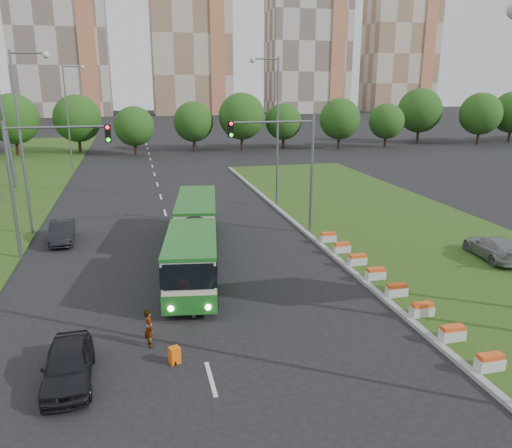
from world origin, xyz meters
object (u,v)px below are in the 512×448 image
object	(u,v)px
car_left_far	(62,232)
pedestrian	(149,328)
traffic_mast_left	(40,168)
articulated_bus	(193,236)
car_left_near	(68,365)
shopping_trolley	(175,355)
traffic_mast_median	(289,156)
car_median	(494,248)

from	to	relation	value
car_left_far	pedestrian	distance (m)	15.82
traffic_mast_left	articulated_bus	distance (m)	9.52
traffic_mast_left	articulated_bus	size ratio (longest dim) A/B	0.52
car_left_near	traffic_mast_left	bearing A→B (deg)	99.03
articulated_bus	traffic_mast_left	bearing A→B (deg)	169.49
car_left_near	shopping_trolley	bearing A→B (deg)	4.26
traffic_mast_median	pedestrian	xyz separation A→B (m)	(-9.75, -13.17, -4.57)
traffic_mast_left	car_left_near	world-z (taller)	traffic_mast_left
car_left_near	shopping_trolley	size ratio (longest dim) A/B	6.22
articulated_bus	car_left_near	xyz separation A→B (m)	(-5.64, -11.13, -0.88)
articulated_bus	pedestrian	bearing A→B (deg)	-98.16
traffic_mast_median	car_left_far	bearing A→B (deg)	172.91
articulated_bus	shopping_trolley	bearing A→B (deg)	-91.63
pedestrian	shopping_trolley	size ratio (longest dim) A/B	2.42
car_left_far	traffic_mast_median	bearing A→B (deg)	-10.30
pedestrian	shopping_trolley	xyz separation A→B (m)	(0.84, -1.50, -0.46)
articulated_bus	shopping_trolley	world-z (taller)	articulated_bus
car_left_near	car_left_far	world-z (taller)	car_left_near
traffic_mast_left	car_left_far	bearing A→B (deg)	82.27
pedestrian	articulated_bus	bearing A→B (deg)	-28.02
car_left_far	shopping_trolley	xyz separation A→B (m)	(5.86, -16.50, -0.36)
shopping_trolley	car_left_far	bearing A→B (deg)	89.57
traffic_mast_left	pedestrian	size ratio (longest dim) A/B	5.14
pedestrian	car_median	bearing A→B (deg)	-86.08
traffic_mast_median	car_median	world-z (taller)	traffic_mast_median
car_left_far	pedestrian	world-z (taller)	pedestrian
traffic_mast_median	traffic_mast_left	size ratio (longest dim) A/B	1.00
traffic_mast_median	car_left_far	world-z (taller)	traffic_mast_median
car_left_near	traffic_mast_median	bearing A→B (deg)	48.65
traffic_mast_median	shopping_trolley	world-z (taller)	traffic_mast_median
pedestrian	shopping_trolley	bearing A→B (deg)	-161.64
shopping_trolley	articulated_bus	bearing A→B (deg)	59.51
traffic_mast_left	car_left_far	size ratio (longest dim) A/B	1.93
pedestrian	traffic_mast_left	bearing A→B (deg)	12.96
pedestrian	shopping_trolley	distance (m)	1.78
shopping_trolley	traffic_mast_median	bearing A→B (deg)	38.73
articulated_bus	car_left_far	xyz separation A→B (m)	(-7.86, 5.74, -0.88)
car_left_near	pedestrian	xyz separation A→B (m)	(2.80, 1.86, 0.10)
traffic_mast_median	traffic_mast_left	xyz separation A→B (m)	(-15.16, -1.00, 0.00)
traffic_mast_left	articulated_bus	xyz separation A→B (m)	(8.24, -2.90, -3.79)
car_left_near	pedestrian	distance (m)	3.36
articulated_bus	pedestrian	world-z (taller)	articulated_bus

